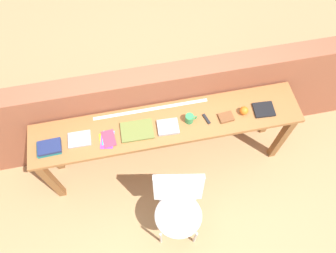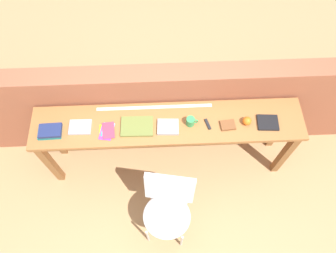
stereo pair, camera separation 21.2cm
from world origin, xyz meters
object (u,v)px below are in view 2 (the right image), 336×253
at_px(magazine_cycling, 80,127).
at_px(book_repair_rightmost, 268,123).
at_px(pamphlet_pile_colourful, 107,131).
at_px(book_open_centre, 137,126).
at_px(book_stack_leftmost, 50,131).
at_px(sports_ball_small, 247,121).
at_px(chair_white_moulded, 168,207).
at_px(leather_journal_brown, 228,125).
at_px(mug, 191,121).
at_px(multitool_folded, 208,124).

height_order(magazine_cycling, book_repair_rightmost, book_repair_rightmost).
xyz_separation_m(pamphlet_pile_colourful, book_open_centre, (0.27, 0.03, 0.01)).
height_order(book_stack_leftmost, sports_ball_small, sports_ball_small).
bearing_deg(chair_white_moulded, pamphlet_pile_colourful, 130.25).
bearing_deg(book_repair_rightmost, leather_journal_brown, -174.56).
height_order(pamphlet_pile_colourful, book_open_centre, book_open_centre).
bearing_deg(book_repair_rightmost, chair_white_moulded, -142.30).
height_order(magazine_cycling, mug, mug).
bearing_deg(pamphlet_pile_colourful, chair_white_moulded, -49.75).
bearing_deg(book_repair_rightmost, mug, -178.20).
height_order(mug, multitool_folded, mug).
xyz_separation_m(book_stack_leftmost, sports_ball_small, (1.76, 0.02, 0.01)).
bearing_deg(pamphlet_pile_colourful, book_stack_leftmost, 179.53).
xyz_separation_m(chair_white_moulded, magazine_cycling, (-0.76, 0.66, 0.36)).
relative_size(magazine_cycling, sports_ball_small, 2.50).
bearing_deg(sports_ball_small, mug, 178.44).
height_order(chair_white_moulded, multitool_folded, multitool_folded).
height_order(leather_journal_brown, sports_ball_small, sports_ball_small).
relative_size(chair_white_moulded, book_repair_rightmost, 4.75).
bearing_deg(book_repair_rightmost, magazine_cycling, -177.26).
relative_size(book_open_centre, leather_journal_brown, 2.24).
distance_m(book_stack_leftmost, leather_journal_brown, 1.59).
bearing_deg(leather_journal_brown, sports_ball_small, 1.57).
height_order(pamphlet_pile_colourful, mug, mug).
height_order(chair_white_moulded, sports_ball_small, sports_ball_small).
bearing_deg(book_open_centre, sports_ball_small, 1.18).
height_order(book_stack_leftmost, leather_journal_brown, book_stack_leftmost).
bearing_deg(book_stack_leftmost, book_repair_rightmost, 0.46).
relative_size(magazine_cycling, book_open_centre, 0.68).
height_order(book_open_centre, mug, mug).
height_order(magazine_cycling, book_open_centre, book_open_centre).
bearing_deg(sports_ball_small, pamphlet_pile_colourful, -178.71).
bearing_deg(mug, magazine_cycling, 179.76).
distance_m(book_open_centre, sports_ball_small, 0.99).
bearing_deg(multitool_folded, book_repair_rightmost, -0.89).
bearing_deg(leather_journal_brown, book_open_centre, 173.22).
distance_m(book_stack_leftmost, sports_ball_small, 1.76).
height_order(leather_journal_brown, book_repair_rightmost, leather_journal_brown).
relative_size(multitool_folded, book_repair_rightmost, 0.59).
xyz_separation_m(chair_white_moulded, leather_journal_brown, (0.57, 0.62, 0.37)).
relative_size(magazine_cycling, book_repair_rightmost, 1.06).
bearing_deg(leather_journal_brown, magazine_cycling, 173.22).
distance_m(magazine_cycling, pamphlet_pile_colourful, 0.25).
relative_size(book_stack_leftmost, magazine_cycling, 1.09).
bearing_deg(book_open_centre, magazine_cycling, 179.73).
distance_m(chair_white_moulded, leather_journal_brown, 0.92).
xyz_separation_m(leather_journal_brown, sports_ball_small, (0.17, 0.02, 0.03)).
bearing_deg(multitool_folded, book_stack_leftmost, -179.02).
distance_m(book_stack_leftmost, pamphlet_pile_colourful, 0.50).
distance_m(leather_journal_brown, book_repair_rightmost, 0.37).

